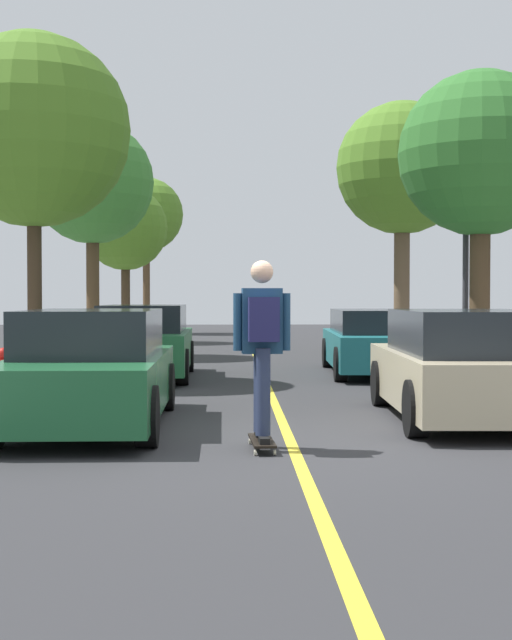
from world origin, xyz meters
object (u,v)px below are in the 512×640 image
skateboarder (262,338)px  parked_car_right_nearest (466,366)px  street_tree_left_farthest (146,215)px  parked_car_left_near (143,342)px  street_tree_right_near (402,170)px  fire_hydrant (3,373)px  skateboard (262,441)px  street_tree_left_far (125,229)px  streetlamp (466,212)px  street_tree_right_nearest (481,155)px  parked_car_left_nearest (91,370)px  street_tree_left_nearest (34,131)px  parked_car_right_near (377,341)px  street_tree_left_near (92,184)px

skateboarder → parked_car_right_nearest: bearing=38.4°
street_tree_left_farthest → parked_car_left_near: bearing=-84.8°
street_tree_left_farthest → street_tree_right_near: bearing=-56.2°
fire_hydrant → skateboard: fire_hydrant is taller
parked_car_right_nearest → street_tree_left_far: (-6.47, 18.87, 3.14)m
streetlamp → street_tree_right_nearest: bearing=-79.9°
parked_car_right_nearest → skateboarder: 3.38m
skateboard → skateboarder: 1.05m
parked_car_left_nearest → street_tree_left_nearest: size_ratio=0.72×
street_tree_left_far → skateboarder: (3.85, -20.95, -2.69)m
street_tree_left_nearest → streetlamp: street_tree_left_nearest is taller
street_tree_left_nearest → parked_car_right_near: bearing=14.1°
street_tree_left_nearest → fire_hydrant: bearing=-84.3°
street_tree_left_near → street_tree_left_farthest: (0.00, 14.41, 0.51)m
street_tree_left_near → streetlamp: street_tree_left_near is taller
streetlamp → parked_car_right_near: bearing=176.4°
street_tree_left_far → street_tree_right_near: 9.85m
parked_car_left_nearest → street_tree_left_nearest: 6.91m
street_tree_left_far → skateboarder: 21.47m
parked_car_right_near → street_tree_right_near: size_ratio=0.69×
parked_car_right_nearest → parked_car_left_near: bearing=127.8°
street_tree_right_near → skateboarder: 16.95m
street_tree_right_nearest → street_tree_right_near: bearing=90.0°
street_tree_left_nearest → street_tree_right_nearest: 8.39m
skateboard → street_tree_left_far: bearing=100.4°
parked_car_left_near → street_tree_left_farthest: size_ratio=0.65×
parked_car_left_nearest → street_tree_left_far: bearing=95.5°
parked_car_left_near → streetlamp: bearing=5.8°
street_tree_left_near → street_tree_right_near: size_ratio=0.86×
street_tree_left_near → street_tree_right_nearest: bearing=-35.0°
street_tree_left_near → skateboard: size_ratio=6.93×
street_tree_left_far → skateboarder: street_tree_left_far is taller
street_tree_right_nearest → skateboarder: (-4.49, -8.05, -3.13)m
street_tree_left_farthest → street_tree_right_nearest: 21.91m
parked_car_right_near → street_tree_left_nearest: bearing=-165.9°
street_tree_left_farthest → streetlamp: (8.22, -19.63, -1.71)m
parked_car_left_near → street_tree_left_nearest: bearing=-154.9°
fire_hydrant → skateboarder: bearing=-45.2°
street_tree_left_nearest → street_tree_left_near: (-0.00, 6.73, -0.08)m
skateboard → parked_car_left_near: bearing=103.9°
street_tree_left_far → street_tree_left_farthest: 7.44m
street_tree_left_farthest → fire_hydrant: bearing=-89.2°
street_tree_right_near → skateboarder: (-4.49, -15.85, -3.97)m
parked_car_right_near → streetlamp: bearing=-3.6°
parked_car_left_near → street_tree_left_far: bearing=98.2°
fire_hydrant → streetlamp: (7.86, 5.16, 2.75)m
street_tree_left_nearest → streetlamp: size_ratio=1.14×
skateboard → parked_car_right_nearest: bearing=37.9°
parked_car_right_near → street_tree_right_near: 8.56m
street_tree_left_nearest → parked_car_left_near: bearing=25.1°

